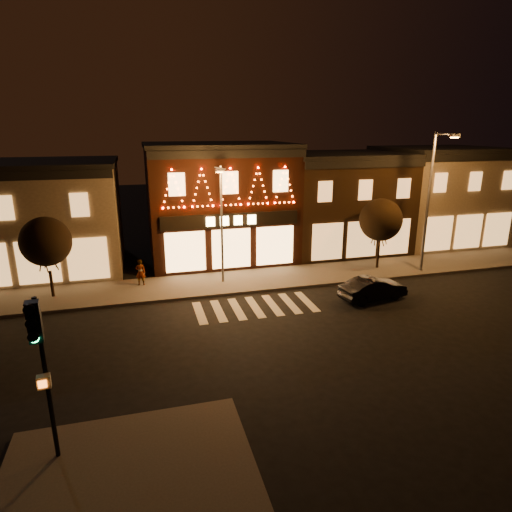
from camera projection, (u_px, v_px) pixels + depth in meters
name	position (u px, v px, depth m)	size (l,w,h in m)	color
ground	(278.00, 340.00, 19.96)	(120.00, 120.00, 0.00)	black
sidewalk_far	(269.00, 279.00, 27.84)	(44.00, 4.00, 0.15)	#47423D
sidewalk_near	(129.00, 499.00, 11.35)	(7.00, 7.00, 0.15)	#47423D
building_left	(24.00, 218.00, 28.58)	(12.20, 8.28, 7.30)	#6E614E
building_pulp	(219.00, 202.00, 31.71)	(10.20, 8.34, 8.30)	black
building_right_a	(339.00, 201.00, 34.23)	(9.20, 8.28, 7.50)	#322011
building_right_b	(437.00, 195.00, 36.46)	(9.20, 8.28, 7.80)	#6E614E
traffic_signal_near	(40.00, 350.00, 11.63)	(0.38, 0.52, 4.96)	black
streetlamp_mid	(221.00, 216.00, 25.75)	(0.63, 1.62, 7.08)	#59595E
streetlamp_right	(432.00, 193.00, 27.54)	(0.57, 2.04, 8.92)	#59595E
tree_left	(46.00, 242.00, 23.88)	(2.73, 2.73, 4.56)	black
tree_right	(381.00, 220.00, 28.94)	(2.82, 2.82, 4.72)	black
dark_sedan	(373.00, 289.00, 24.52)	(1.36, 3.91, 1.29)	black
pedestrian	(140.00, 272.00, 26.34)	(0.58, 0.38, 1.59)	gray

